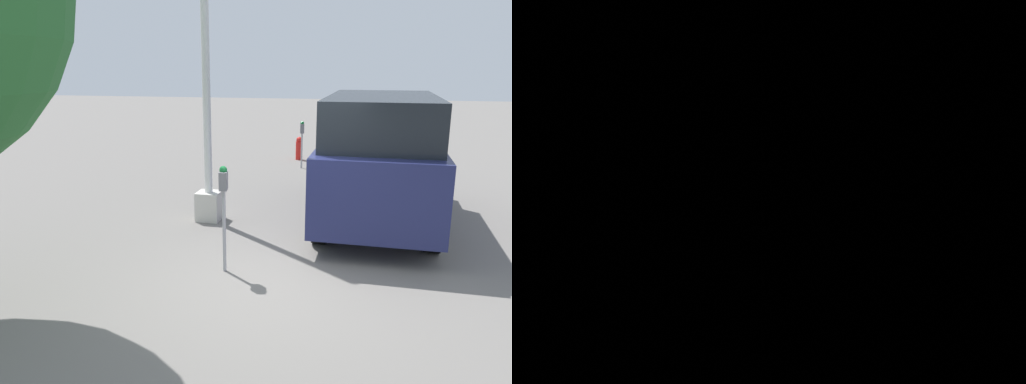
% 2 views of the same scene
% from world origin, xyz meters
% --- Properties ---
extents(ground_plane, '(80.00, 80.00, 0.00)m').
position_xyz_m(ground_plane, '(0.00, 0.00, 0.00)').
color(ground_plane, slate).
extents(parking_meter_near, '(0.22, 0.14, 1.55)m').
position_xyz_m(parking_meter_near, '(0.25, 0.66, 1.14)').
color(parking_meter_near, '#9E9EA3').
rests_on(parking_meter_near, ground).
extents(parking_meter_far, '(0.22, 0.14, 1.36)m').
position_xyz_m(parking_meter_far, '(7.97, 0.60, 1.00)').
color(parking_meter_far, '#9E9EA3').
rests_on(parking_meter_far, ground).
extents(lamp_post, '(0.44, 0.44, 6.23)m').
position_xyz_m(lamp_post, '(2.57, 1.65, 1.95)').
color(lamp_post, beige).
rests_on(lamp_post, ground).
extents(parked_van, '(4.95, 2.13, 2.38)m').
position_xyz_m(parked_van, '(3.21, -1.48, 1.26)').
color(parked_van, navy).
rests_on(parked_van, ground).
extents(fire_hydrant, '(0.22, 0.22, 0.72)m').
position_xyz_m(fire_hydrant, '(9.31, 0.86, 0.36)').
color(fire_hydrant, red).
rests_on(fire_hydrant, ground).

